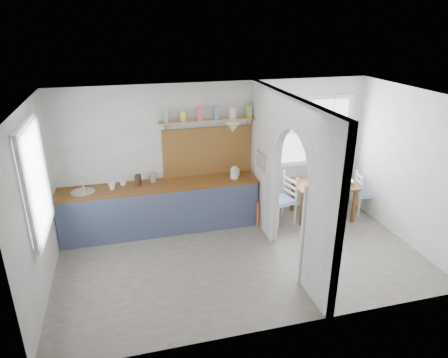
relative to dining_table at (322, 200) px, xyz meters
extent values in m
cube|color=gray|center=(-1.95, -1.05, -0.35)|extent=(5.80, 3.20, 0.01)
cube|color=silver|center=(-1.95, -1.05, 2.25)|extent=(5.80, 3.20, 0.01)
cube|color=silver|center=(-1.95, 0.55, 0.95)|extent=(5.80, 0.01, 2.60)
cube|color=silver|center=(-1.95, -2.65, 0.95)|extent=(5.80, 0.01, 2.60)
cube|color=silver|center=(-4.85, -1.05, 0.95)|extent=(0.01, 3.20, 2.60)
cube|color=silver|center=(0.95, -1.05, 0.95)|extent=(0.01, 3.20, 2.60)
cube|color=silver|center=(-1.25, -2.25, 0.95)|extent=(0.12, 0.80, 2.60)
cube|color=silver|center=(-1.25, -0.05, 0.95)|extent=(0.12, 1.20, 2.60)
cube|color=silver|center=(-1.25, -1.25, 1.72)|extent=(0.12, 1.20, 1.05)
cube|color=brown|center=(-3.08, 0.25, 0.52)|extent=(3.50, 0.60, 0.05)
cube|color=#455070|center=(-3.08, -0.03, 0.07)|extent=(3.50, 0.03, 0.85)
cube|color=#452A20|center=(-3.08, 0.30, 0.07)|extent=(3.46, 0.45, 0.85)
cylinder|color=silver|center=(-4.38, 0.25, 0.54)|extent=(0.40, 0.40, 0.02)
cube|color=brown|center=(-2.15, 0.53, 1.00)|extent=(1.65, 0.03, 0.90)
cube|color=tan|center=(-2.15, 0.44, 1.60)|extent=(1.75, 0.20, 0.03)
cube|color=#639D61|center=(-2.90, 0.44, 1.70)|extent=(0.09, 0.09, 0.18)
cube|color=gold|center=(-2.60, 0.44, 1.70)|extent=(0.09, 0.09, 0.18)
cube|color=#C34254|center=(-2.30, 0.44, 1.70)|extent=(0.09, 0.09, 0.18)
cube|color=slate|center=(-2.00, 0.44, 1.70)|extent=(0.09, 0.09, 0.18)
cube|color=beige|center=(-1.70, 0.44, 1.70)|extent=(0.09, 0.09, 0.18)
cube|color=olive|center=(-1.41, 0.44, 1.70)|extent=(0.09, 0.09, 0.18)
cone|color=#F4EAC8|center=(-1.80, 0.10, 1.53)|extent=(0.26, 0.26, 0.16)
cylinder|color=silver|center=(-1.34, -0.15, 1.10)|extent=(0.02, 0.50, 0.02)
imported|color=silver|center=(-3.89, 0.24, 0.61)|extent=(0.13, 0.13, 0.12)
imported|color=white|center=(-3.70, 0.36, 0.59)|extent=(0.12, 0.12, 0.08)
cube|color=#452A20|center=(-3.45, 0.30, 0.65)|extent=(0.12, 0.14, 0.20)
cylinder|color=gray|center=(-3.18, 0.40, 0.63)|extent=(0.11, 0.11, 0.17)
cube|color=#AD2A54|center=(-1.37, -0.06, -0.08)|extent=(0.02, 0.03, 0.49)
cube|color=orange|center=(-1.37, -0.12, -0.10)|extent=(0.02, 0.03, 0.52)
imported|color=silver|center=(0.36, -0.11, 0.39)|extent=(0.37, 0.37, 0.08)
imported|color=#65956B|center=(-0.13, -0.21, 0.39)|extent=(0.11, 0.11, 0.08)
cylinder|color=black|center=(-0.34, -0.10, 0.36)|extent=(0.20, 0.20, 0.01)
imported|color=#684271|center=(0.07, 0.18, 0.46)|extent=(0.22, 0.22, 0.21)
camera|label=1|loc=(-3.63, -6.30, 3.27)|focal=32.00mm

